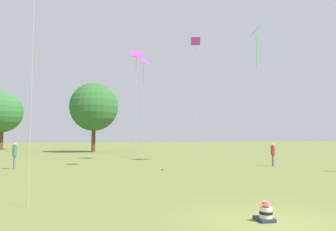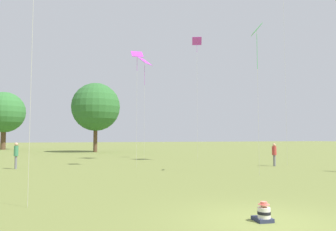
# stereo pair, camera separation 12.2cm
# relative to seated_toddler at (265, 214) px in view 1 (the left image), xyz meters

# --- Properties ---
(ground_plane) EXTENTS (300.00, 300.00, 0.00)m
(ground_plane) POSITION_rel_seated_toddler_xyz_m (0.02, -0.01, -0.21)
(ground_plane) COLOR olive
(seated_toddler) EXTENTS (0.48, 0.56, 0.53)m
(seated_toddler) POSITION_rel_seated_toddler_xyz_m (0.00, 0.00, 0.00)
(seated_toddler) COLOR #282D47
(seated_toddler) RESTS_ON ground
(person_standing_0) EXTENTS (0.35, 0.35, 1.85)m
(person_standing_0) POSITION_rel_seated_toddler_xyz_m (-7.48, 17.93, 0.94)
(person_standing_0) COLOR slate
(person_standing_0) RESTS_ON ground
(person_standing_1) EXTENTS (0.35, 0.35, 1.75)m
(person_standing_1) POSITION_rel_seated_toddler_xyz_m (11.04, 13.70, 0.84)
(person_standing_1) COLOR slate
(person_standing_1) RESTS_ON ground
(kite_2) EXTENTS (0.91, 0.73, 8.74)m
(kite_2) POSITION_rel_seated_toddler_xyz_m (0.74, 16.15, 7.96)
(kite_2) COLOR #B738C6
(kite_2) RESTS_ON ground
(kite_3) EXTENTS (1.15, 1.04, 12.32)m
(kite_3) POSITION_rel_seated_toddler_xyz_m (8.58, 22.33, 11.33)
(kite_3) COLOR #B738C6
(kite_3) RESTS_ON ground
(kite_5) EXTENTS (0.77, 0.91, 8.96)m
(kite_5) POSITION_rel_seated_toddler_xyz_m (6.23, 8.89, 8.04)
(kite_5) COLOR green
(kite_5) RESTS_ON ground
(kite_6) EXTENTS (1.71, 1.69, 10.10)m
(kite_6) POSITION_rel_seated_toddler_xyz_m (3.31, 23.17, 9.30)
(kite_6) COLOR #B738C6
(kite_6) RESTS_ON ground
(distant_tree_1) EXTENTS (7.45, 7.45, 10.57)m
(distant_tree_1) POSITION_rel_seated_toddler_xyz_m (-13.19, 59.08, 6.60)
(distant_tree_1) COLOR brown
(distant_tree_1) RESTS_ON ground
(distant_tree_2) EXTENTS (7.29, 7.29, 10.50)m
(distant_tree_2) POSITION_rel_seated_toddler_xyz_m (1.25, 42.95, 6.62)
(distant_tree_2) COLOR brown
(distant_tree_2) RESTS_ON ground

